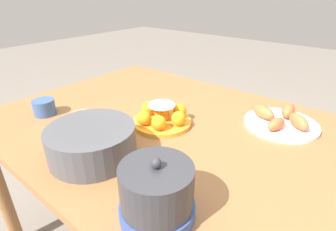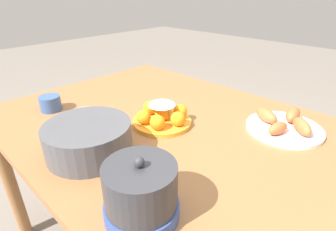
# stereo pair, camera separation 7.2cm
# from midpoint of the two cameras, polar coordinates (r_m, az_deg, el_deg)

# --- Properties ---
(dining_table) EXTENTS (1.46, 1.03, 0.76)m
(dining_table) POSITION_cam_midpoint_polar(r_m,az_deg,el_deg) (1.05, -0.65, -6.42)
(dining_table) COLOR #936038
(dining_table) RESTS_ON ground_plane
(cake_plate) EXTENTS (0.23, 0.23, 0.09)m
(cake_plate) POSITION_cam_midpoint_polar(r_m,az_deg,el_deg) (1.01, -3.36, -0.16)
(cake_plate) COLOR gold
(cake_plate) RESTS_ON dining_table
(serving_bowl) EXTENTS (0.27, 0.27, 0.10)m
(serving_bowl) POSITION_cam_midpoint_polar(r_m,az_deg,el_deg) (0.85, -18.58, -5.35)
(serving_bowl) COLOR #4C4C51
(serving_bowl) RESTS_ON dining_table
(sauce_bowl) EXTENTS (0.10, 0.10, 0.02)m
(sauce_bowl) POSITION_cam_midpoint_polar(r_m,az_deg,el_deg) (1.12, -20.03, -0.22)
(sauce_bowl) COLOR tan
(sauce_bowl) RESTS_ON dining_table
(seafood_platter) EXTENTS (0.27, 0.27, 0.06)m
(seafood_platter) POSITION_cam_midpoint_polar(r_m,az_deg,el_deg) (1.08, 21.69, -1.02)
(seafood_platter) COLOR silver
(seafood_platter) RESTS_ON dining_table
(cup_far) EXTENTS (0.09, 0.09, 0.06)m
(cup_far) POSITION_cam_midpoint_polar(r_m,az_deg,el_deg) (1.22, -26.90, 1.58)
(cup_far) COLOR #38568E
(cup_far) RESTS_ON dining_table
(warming_pot) EXTENTS (0.18, 0.18, 0.16)m
(warming_pot) POSITION_cam_midpoint_polar(r_m,az_deg,el_deg) (0.61, -5.96, -16.60)
(warming_pot) COLOR #334C99
(warming_pot) RESTS_ON dining_table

